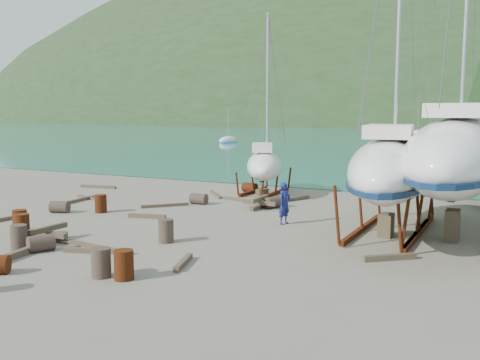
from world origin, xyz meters
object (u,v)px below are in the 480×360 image
at_px(large_sailboat_near, 391,167).
at_px(worker, 285,203).
at_px(small_sailboat_shore, 264,165).
at_px(large_sailboat_far, 457,155).

xyz_separation_m(large_sailboat_near, worker, (-4.48, -0.13, -1.78)).
distance_m(large_sailboat_near, small_sailboat_shore, 11.70).
bearing_deg(worker, small_sailboat_shore, 45.07).
relative_size(large_sailboat_far, small_sailboat_shore, 1.86).
xyz_separation_m(large_sailboat_near, large_sailboat_far, (2.39, 0.50, 0.54)).
bearing_deg(large_sailboat_far, small_sailboat_shore, 147.95).
relative_size(large_sailboat_near, small_sailboat_shore, 1.57).
bearing_deg(large_sailboat_near, large_sailboat_far, 4.20).
bearing_deg(small_sailboat_shore, large_sailboat_far, -55.58).
bearing_deg(small_sailboat_shore, large_sailboat_near, -63.86).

